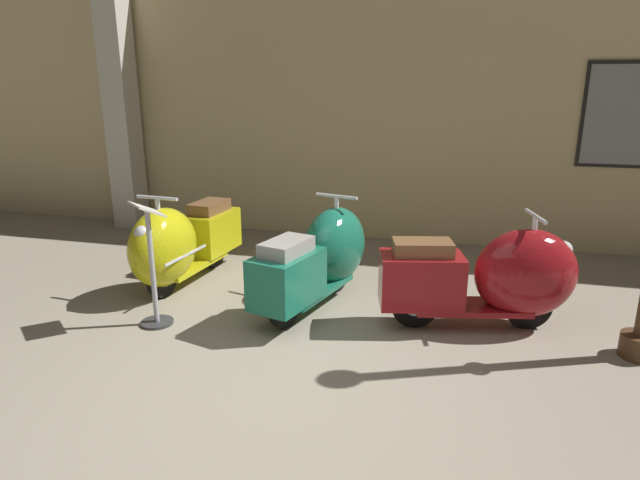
{
  "coord_description": "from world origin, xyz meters",
  "views": [
    {
      "loc": [
        1.09,
        -2.89,
        2.0
      ],
      "look_at": [
        -0.16,
        1.88,
        0.57
      ],
      "focal_mm": 29.99,
      "sensor_mm": 36.0,
      "label": 1
    }
  ],
  "objects_px": {
    "scooter_0": "(179,243)",
    "info_stanchion": "(153,275)",
    "scooter_2": "(493,277)",
    "scooter_1": "(322,256)"
  },
  "relations": [
    {
      "from": "scooter_0",
      "to": "info_stanchion",
      "type": "relative_size",
      "value": 1.54
    },
    {
      "from": "scooter_0",
      "to": "scooter_2",
      "type": "distance_m",
      "value": 3.05
    },
    {
      "from": "scooter_0",
      "to": "scooter_1",
      "type": "height_order",
      "value": "scooter_0"
    },
    {
      "from": "scooter_1",
      "to": "info_stanchion",
      "type": "height_order",
      "value": "info_stanchion"
    },
    {
      "from": "scooter_0",
      "to": "info_stanchion",
      "type": "distance_m",
      "value": 0.93
    },
    {
      "from": "scooter_1",
      "to": "scooter_2",
      "type": "relative_size",
      "value": 0.99
    },
    {
      "from": "scooter_1",
      "to": "info_stanchion",
      "type": "bearing_deg",
      "value": 139.23
    },
    {
      "from": "scooter_0",
      "to": "scooter_1",
      "type": "relative_size",
      "value": 0.99
    },
    {
      "from": "scooter_1",
      "to": "scooter_2",
      "type": "distance_m",
      "value": 1.55
    },
    {
      "from": "scooter_2",
      "to": "info_stanchion",
      "type": "bearing_deg",
      "value": -179.49
    }
  ]
}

